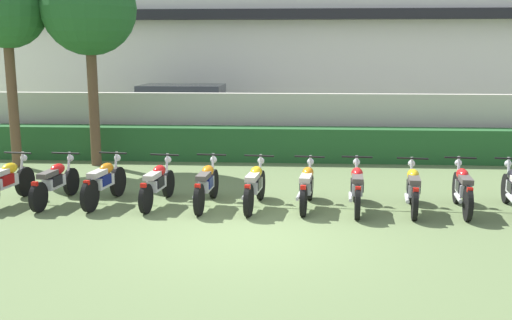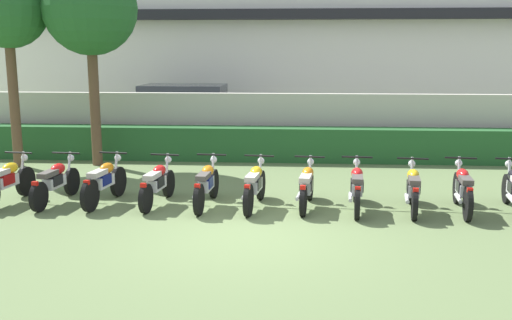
# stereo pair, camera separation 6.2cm
# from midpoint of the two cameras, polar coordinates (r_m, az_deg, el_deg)

# --- Properties ---
(ground) EXTENTS (60.00, 60.00, 0.00)m
(ground) POSITION_cam_midpoint_polar(r_m,az_deg,el_deg) (9.85, -0.63, -7.19)
(ground) COLOR #607547
(building) EXTENTS (22.27, 6.50, 8.04)m
(building) POSITION_cam_midpoint_polar(r_m,az_deg,el_deg) (24.60, 2.31, 13.04)
(building) COLOR white
(building) RESTS_ON ground
(compound_wall) EXTENTS (21.16, 0.30, 1.81)m
(compound_wall) POSITION_cam_midpoint_polar(r_m,az_deg,el_deg) (16.75, 1.38, 3.44)
(compound_wall) COLOR #BCB7A8
(compound_wall) RESTS_ON ground
(hedge_row) EXTENTS (16.93, 0.70, 0.93)m
(hedge_row) POSITION_cam_midpoint_polar(r_m,az_deg,el_deg) (16.12, 1.26, 1.57)
(hedge_row) COLOR #235628
(hedge_row) RESTS_ON ground
(parked_car) EXTENTS (4.54, 2.15, 1.89)m
(parked_car) POSITION_cam_midpoint_polar(r_m,az_deg,el_deg) (19.53, -6.53, 4.51)
(parked_car) COLOR #9EA3A8
(parked_car) RESTS_ON ground
(tree_near_inspector) EXTENTS (2.04, 2.04, 5.09)m
(tree_near_inspector) POSITION_cam_midpoint_polar(r_m,az_deg,el_deg) (16.35, -23.02, 13.35)
(tree_near_inspector) COLOR brown
(tree_near_inspector) RESTS_ON ground
(tree_far_side) EXTENTS (2.40, 2.40, 5.27)m
(tree_far_side) POSITION_cam_midpoint_polar(r_m,az_deg,el_deg) (15.90, -15.79, 13.95)
(tree_far_side) COLOR brown
(tree_far_side) RESTS_ON ground
(motorcycle_in_row_0) EXTENTS (0.60, 1.85, 0.97)m
(motorcycle_in_row_0) POSITION_cam_midpoint_polar(r_m,az_deg,el_deg) (12.64, -22.99, -1.91)
(motorcycle_in_row_0) COLOR black
(motorcycle_in_row_0) RESTS_ON ground
(motorcycle_in_row_1) EXTENTS (0.60, 1.91, 0.95)m
(motorcycle_in_row_1) POSITION_cam_midpoint_polar(r_m,az_deg,el_deg) (12.33, -18.85, -1.99)
(motorcycle_in_row_1) COLOR black
(motorcycle_in_row_1) RESTS_ON ground
(motorcycle_in_row_2) EXTENTS (0.60, 1.86, 0.97)m
(motorcycle_in_row_2) POSITION_cam_midpoint_polar(r_m,az_deg,el_deg) (11.99, -14.45, -2.03)
(motorcycle_in_row_2) COLOR black
(motorcycle_in_row_2) RESTS_ON ground
(motorcycle_in_row_3) EXTENTS (0.60, 1.85, 0.94)m
(motorcycle_in_row_3) POSITION_cam_midpoint_polar(r_m,az_deg,el_deg) (11.70, -9.46, -2.23)
(motorcycle_in_row_3) COLOR black
(motorcycle_in_row_3) RESTS_ON ground
(motorcycle_in_row_4) EXTENTS (0.60, 1.93, 0.96)m
(motorcycle_in_row_4) POSITION_cam_midpoint_polar(r_m,az_deg,el_deg) (11.47, -4.70, -2.33)
(motorcycle_in_row_4) COLOR black
(motorcycle_in_row_4) RESTS_ON ground
(motorcycle_in_row_5) EXTENTS (0.60, 1.87, 0.96)m
(motorcycle_in_row_5) POSITION_cam_midpoint_polar(r_m,az_deg,el_deg) (11.32, 0.03, -2.46)
(motorcycle_in_row_5) COLOR black
(motorcycle_in_row_5) RESTS_ON ground
(motorcycle_in_row_6) EXTENTS (0.60, 1.80, 0.94)m
(motorcycle_in_row_6) POSITION_cam_midpoint_polar(r_m,az_deg,el_deg) (11.36, 5.13, -2.50)
(motorcycle_in_row_6) COLOR black
(motorcycle_in_row_6) RESTS_ON ground
(motorcycle_in_row_7) EXTENTS (0.60, 1.89, 0.97)m
(motorcycle_in_row_7) POSITION_cam_midpoint_polar(r_m,az_deg,el_deg) (11.31, 9.95, -2.62)
(motorcycle_in_row_7) COLOR black
(motorcycle_in_row_7) RESTS_ON ground
(motorcycle_in_row_8) EXTENTS (0.60, 1.83, 0.96)m
(motorcycle_in_row_8) POSITION_cam_midpoint_polar(r_m,az_deg,el_deg) (11.46, 15.20, -2.69)
(motorcycle_in_row_8) COLOR black
(motorcycle_in_row_8) RESTS_ON ground
(motorcycle_in_row_9) EXTENTS (0.60, 1.89, 0.97)m
(motorcycle_in_row_9) POSITION_cam_midpoint_polar(r_m,az_deg,el_deg) (11.70, 19.67, -2.63)
(motorcycle_in_row_9) COLOR black
(motorcycle_in_row_9) RESTS_ON ground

